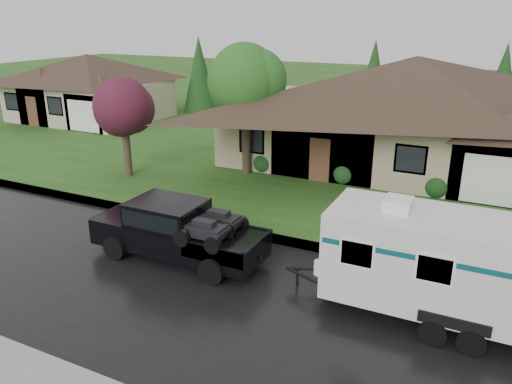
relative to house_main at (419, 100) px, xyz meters
The scene contains 11 objects.
ground 14.48m from the house_main, 99.41° to the right, with size 140.00×140.00×0.00m, color #244B17.
road 16.40m from the house_main, 98.24° to the right, with size 140.00×8.00×0.01m, color black.
curb 12.32m from the house_main, 101.19° to the right, with size 140.00×0.50×0.15m, color gray.
lawn 4.36m from the house_main, 153.11° to the left, with size 140.00×26.00×0.15m, color #244B17.
house_main is the anchor object (origin of this frame).
house_far 24.17m from the house_main, behind, with size 10.80×8.64×5.80m.
tree_left_green 8.95m from the house_main, 144.93° to the right, with size 3.82×3.82×6.33m.
tree_red 14.75m from the house_main, 146.60° to the right, with size 2.92×2.92×4.83m.
shrub_row 5.42m from the house_main, 93.69° to the right, with size 13.60×1.00×1.00m.
pickup_truck 15.39m from the house_main, 110.34° to the right, with size 5.88×2.23×1.96m.
travel_trailer 14.78m from the house_main, 76.07° to the right, with size 7.25×2.55×3.25m.
Camera 1 is at (6.03, -12.77, 7.71)m, focal length 35.00 mm.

